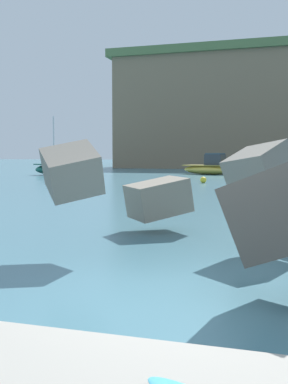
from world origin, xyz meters
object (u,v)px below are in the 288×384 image
(mooring_buoy_inner, at_px, (89,172))
(mooring_buoy_middle, at_px, (203,180))
(boat_near_right, at_px, (57,169))
(boat_far_left, at_px, (212,168))

(mooring_buoy_inner, distance_m, mooring_buoy_middle, 17.41)
(boat_near_right, distance_m, mooring_buoy_middle, 18.97)
(boat_far_left, relative_size, mooring_buoy_middle, 14.71)
(mooring_buoy_middle, bearing_deg, boat_far_left, 96.05)
(boat_far_left, distance_m, mooring_buoy_inner, 12.41)
(boat_far_left, height_order, mooring_buoy_middle, boat_far_left)
(boat_near_right, distance_m, boat_far_left, 15.49)
(mooring_buoy_middle, bearing_deg, boat_near_right, 149.05)
(boat_near_right, relative_size, boat_far_left, 0.89)
(boat_near_right, height_order, mooring_buoy_inner, boat_near_right)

